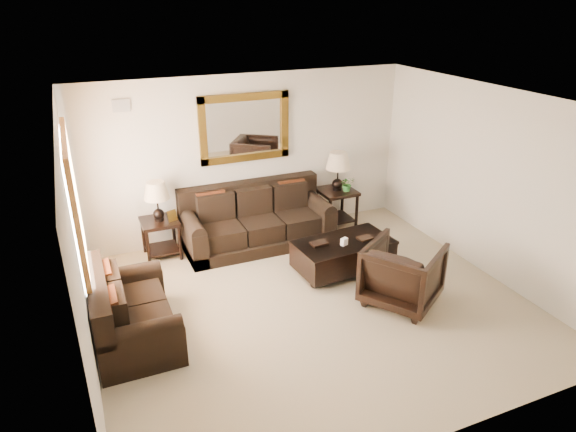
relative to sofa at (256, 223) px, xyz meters
name	(u,v)px	position (x,y,z in m)	size (l,w,h in m)	color
room	(314,212)	(0.05, -2.03, 0.99)	(5.51, 5.01, 2.71)	tan
window	(75,204)	(-2.65, -1.13, 1.19)	(0.07, 1.96, 1.66)	white
mirror	(245,128)	(0.00, 0.44, 1.49)	(1.50, 0.06, 1.10)	#4A350E
air_vent	(121,106)	(-1.85, 0.45, 1.99)	(0.25, 0.02, 0.18)	#999999
sofa	(256,223)	(0.00, 0.00, 0.00)	(2.39, 1.03, 0.98)	black
loveseat	(129,315)	(-2.27, -1.83, -0.03)	(0.92, 1.56, 0.88)	black
end_table_left	(158,209)	(-1.53, 0.15, 0.46)	(0.56, 0.56, 1.24)	black
end_table_right	(338,178)	(1.55, 0.12, 0.53)	(0.61, 0.61, 1.35)	black
coffee_table	(343,252)	(0.87, -1.38, -0.05)	(1.49, 0.88, 0.61)	black
armchair	(403,271)	(1.18, -2.43, 0.11)	(0.91, 0.85, 0.93)	black
potted_plant	(347,185)	(1.69, 0.01, 0.42)	(0.24, 0.27, 0.21)	#23591E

